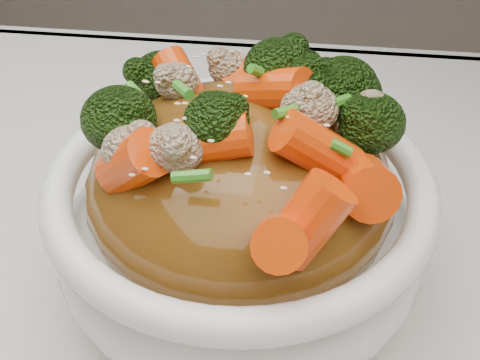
# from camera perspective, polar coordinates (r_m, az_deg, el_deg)

# --- Properties ---
(tablecloth) EXTENTS (1.20, 0.80, 0.04)m
(tablecloth) POSITION_cam_1_polar(r_m,az_deg,el_deg) (0.40, -9.26, -14.76)
(tablecloth) COLOR silver
(tablecloth) RESTS_ON dining_table
(bowl) EXTENTS (0.28, 0.28, 0.09)m
(bowl) POSITION_cam_1_polar(r_m,az_deg,el_deg) (0.36, -0.00, -4.30)
(bowl) COLOR white
(bowl) RESTS_ON tablecloth
(sauce_base) EXTENTS (0.23, 0.23, 0.10)m
(sauce_base) POSITION_cam_1_polar(r_m,az_deg,el_deg) (0.34, 0.00, -0.42)
(sauce_base) COLOR brown
(sauce_base) RESTS_ON bowl
(carrots) EXTENTS (0.23, 0.23, 0.05)m
(carrots) POSITION_cam_1_polar(r_m,az_deg,el_deg) (0.30, 0.00, 9.43)
(carrots) COLOR #F44607
(carrots) RESTS_ON sauce_base
(broccoli) EXTENTS (0.23, 0.23, 0.05)m
(broccoli) POSITION_cam_1_polar(r_m,az_deg,el_deg) (0.31, 0.00, 9.26)
(broccoli) COLOR black
(broccoli) RESTS_ON sauce_base
(cauliflower) EXTENTS (0.23, 0.23, 0.04)m
(cauliflower) POSITION_cam_1_polar(r_m,az_deg,el_deg) (0.31, 0.00, 8.90)
(cauliflower) COLOR #CAB18A
(cauliflower) RESTS_ON sauce_base
(scallions) EXTENTS (0.17, 0.17, 0.02)m
(scallions) POSITION_cam_1_polar(r_m,az_deg,el_deg) (0.30, -0.00, 9.61)
(scallions) COLOR #378C20
(scallions) RESTS_ON sauce_base
(sesame_seeds) EXTENTS (0.20, 0.20, 0.01)m
(sesame_seeds) POSITION_cam_1_polar(r_m,az_deg,el_deg) (0.30, 0.00, 9.61)
(sesame_seeds) COLOR beige
(sesame_seeds) RESTS_ON sauce_base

